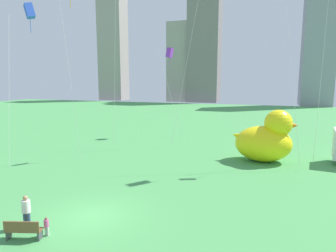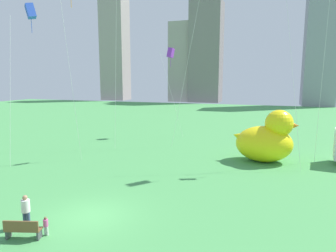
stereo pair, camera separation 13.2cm
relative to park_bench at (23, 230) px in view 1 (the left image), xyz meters
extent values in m
plane|color=#47944E|center=(1.57, 2.81, -0.47)|extent=(140.00, 140.00, 0.00)
cube|color=brown|center=(-0.02, 0.07, -0.05)|extent=(1.60, 0.86, 0.06)
cube|color=brown|center=(0.03, -0.11, 0.20)|extent=(1.49, 0.48, 0.45)
cube|color=#47474C|center=(-0.68, -0.12, -0.28)|extent=(0.18, 0.38, 0.39)
cube|color=#47474C|center=(0.64, 0.26, -0.28)|extent=(0.18, 0.38, 0.39)
cylinder|color=#38476B|center=(-0.73, 0.89, -0.08)|extent=(0.18, 0.18, 0.77)
cylinder|color=#38476B|center=(-0.54, 0.89, -0.08)|extent=(0.18, 0.18, 0.77)
cylinder|color=white|center=(-0.63, 0.89, 0.59)|extent=(0.39, 0.39, 0.58)
sphere|color=#A87C5B|center=(-0.63, 0.89, 0.99)|extent=(0.23, 0.23, 0.23)
cylinder|color=silver|center=(0.66, 0.60, -0.26)|extent=(0.10, 0.10, 0.42)
cylinder|color=silver|center=(0.76, 0.60, -0.26)|extent=(0.10, 0.10, 0.42)
cylinder|color=#D85999|center=(0.71, 0.60, 0.11)|extent=(0.21, 0.21, 0.32)
sphere|color=brown|center=(0.71, 0.60, 0.33)|extent=(0.12, 0.12, 0.12)
ellipsoid|color=yellow|center=(9.57, 16.26, 1.03)|extent=(4.60, 3.40, 3.00)
sphere|color=yellow|center=(10.67, 16.26, 2.80)|extent=(2.24, 2.24, 2.24)
cone|color=orange|center=(11.68, 16.26, 2.69)|extent=(1.01, 1.01, 1.01)
cone|color=yellow|center=(7.57, 16.26, 1.53)|extent=(1.37, 1.20, 1.44)
cube|color=#9E938C|center=(-38.43, 79.49, 16.12)|extent=(8.09, 6.17, 33.19)
cube|color=#9E938C|center=(-14.43, 81.27, 11.33)|extent=(10.03, 8.31, 23.60)
cube|color=gray|center=(-8.43, 80.17, 14.12)|extent=(9.03, 8.07, 29.18)
cube|color=gray|center=(21.57, 76.12, 17.08)|extent=(7.50, 7.59, 35.10)
cylinder|color=silver|center=(13.80, 17.80, 6.88)|extent=(0.40, 1.06, 14.69)
cylinder|color=silver|center=(11.26, 15.88, 7.96)|extent=(2.15, 3.23, 16.86)
cylinder|color=silver|center=(1.94, 20.77, 9.25)|extent=(2.76, 3.42, 19.45)
cylinder|color=silver|center=(-5.88, 11.76, 6.69)|extent=(1.33, 0.15, 14.32)
cylinder|color=silver|center=(-4.83, 17.85, 10.45)|extent=(0.84, 3.18, 21.84)
cylinder|color=silver|center=(-1.04, 24.04, 4.50)|extent=(2.56, 1.12, 9.94)
cube|color=purple|center=(-1.59, 25.31, 9.47)|extent=(0.86, 0.86, 1.25)
cylinder|color=purple|center=(-1.59, 25.31, 8.57)|extent=(0.04, 0.04, 1.60)
cylinder|color=silver|center=(-10.42, 9.89, 5.66)|extent=(2.16, 3.30, 12.26)
cube|color=blue|center=(-8.78, 10.95, 11.79)|extent=(1.12, 0.85, 1.29)
cylinder|color=blue|center=(-8.78, 10.95, 10.89)|extent=(0.04, 0.04, 1.60)
camera|label=1|loc=(9.62, -9.36, 6.38)|focal=31.86mm
camera|label=2|loc=(9.75, -9.31, 6.38)|focal=31.86mm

